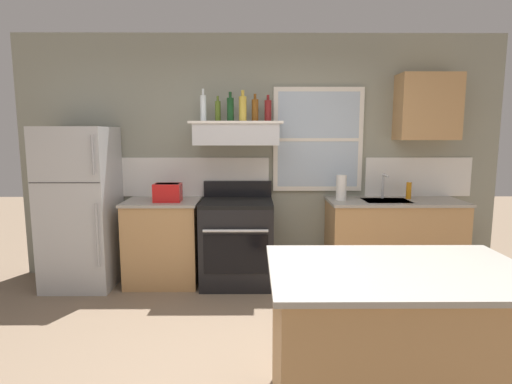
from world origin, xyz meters
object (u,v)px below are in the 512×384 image
bottle_red_label_wine (268,110)px  paper_towel_roll (341,188)px  bottle_champagne_gold_foil (243,108)px  bottle_olive_oil_square (218,111)px  bottle_dark_green_wine (230,109)px  toaster (168,192)px  refrigerator (81,207)px  dish_soap_bottle (409,190)px  bottle_clear_tall (203,108)px  stove_range (237,242)px  kitchen_island (396,347)px  bottle_amber_wine (255,110)px

bottle_red_label_wine → paper_towel_roll: bottle_red_label_wine is taller
bottle_champagne_gold_foil → bottle_olive_oil_square: bearing=164.7°
bottle_red_label_wine → bottle_champagne_gold_foil: bearing=-162.2°
bottle_olive_oil_square → bottle_dark_green_wine: size_ratio=0.88×
bottle_dark_green_wine → bottle_red_label_wine: (0.40, 0.08, -0.01)m
toaster → bottle_champagne_gold_foil: 1.18m
refrigerator → paper_towel_roll: (2.77, 0.06, 0.20)m
dish_soap_bottle → bottle_dark_green_wine: bearing=-177.8°
refrigerator → bottle_clear_tall: size_ratio=4.98×
stove_range → bottle_champagne_gold_foil: bottle_champagne_gold_foil is taller
toaster → paper_towel_roll: paper_towel_roll is taller
dish_soap_bottle → kitchen_island: (-0.92, -2.34, -0.54)m
refrigerator → bottle_clear_tall: bearing=5.4°
refrigerator → bottle_olive_oil_square: (1.45, 0.16, 1.01)m
bottle_amber_wine → bottle_champagne_gold_foil: bearing=-158.2°
refrigerator → toaster: (0.93, -0.01, 0.16)m
bottle_clear_tall → bottle_dark_green_wine: bottle_clear_tall is taller
bottle_amber_wine → kitchen_island: 2.82m
paper_towel_roll → dish_soap_bottle: size_ratio=1.50×
dish_soap_bottle → bottle_amber_wine: bearing=-179.2°
stove_range → dish_soap_bottle: 1.96m
bottle_olive_oil_square → bottle_dark_green_wine: bottle_dark_green_wine is taller
stove_range → bottle_dark_green_wine: size_ratio=3.60×
bottle_champagne_gold_foil → bottle_red_label_wine: size_ratio=1.14×
refrigerator → bottle_red_label_wine: bottle_red_label_wine is taller
bottle_dark_green_wine → paper_towel_roll: (1.18, -0.03, -0.83)m
refrigerator → bottle_amber_wine: bearing=4.2°
paper_towel_roll → dish_soap_bottle: 0.77m
bottle_amber_wine → kitchen_island: bottle_amber_wine is taller
paper_towel_roll → bottle_dark_green_wine: bearing=178.7°
stove_range → kitchen_island: size_ratio=0.78×
refrigerator → bottle_clear_tall: 1.67m
kitchen_island → stove_range: bearing=113.6°
refrigerator → stove_range: size_ratio=1.55×
toaster → bottle_olive_oil_square: bearing=17.7°
bottle_olive_oil_square → dish_soap_bottle: size_ratio=1.48×
bottle_clear_tall → bottle_amber_wine: bearing=1.5°
stove_range → paper_towel_roll: bearing=1.9°
paper_towel_roll → dish_soap_bottle: paper_towel_roll is taller
bottle_clear_tall → stove_range: bearing=-15.9°
bottle_red_label_wine → paper_towel_roll: 1.14m
toaster → bottle_clear_tall: 0.96m
toaster → bottle_dark_green_wine: size_ratio=0.98×
dish_soap_bottle → bottle_olive_oil_square: bearing=-179.9°
bottle_amber_wine → kitchen_island: (0.77, -2.32, -1.41)m
bottle_champagne_gold_foil → paper_towel_roll: bearing=-1.4°
stove_range → bottle_amber_wine: 1.42m
toaster → dish_soap_bottle: (2.60, 0.17, -0.01)m
bottle_clear_tall → dish_soap_bottle: (2.23, 0.04, -0.89)m
bottle_clear_tall → bottle_olive_oil_square: 0.16m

